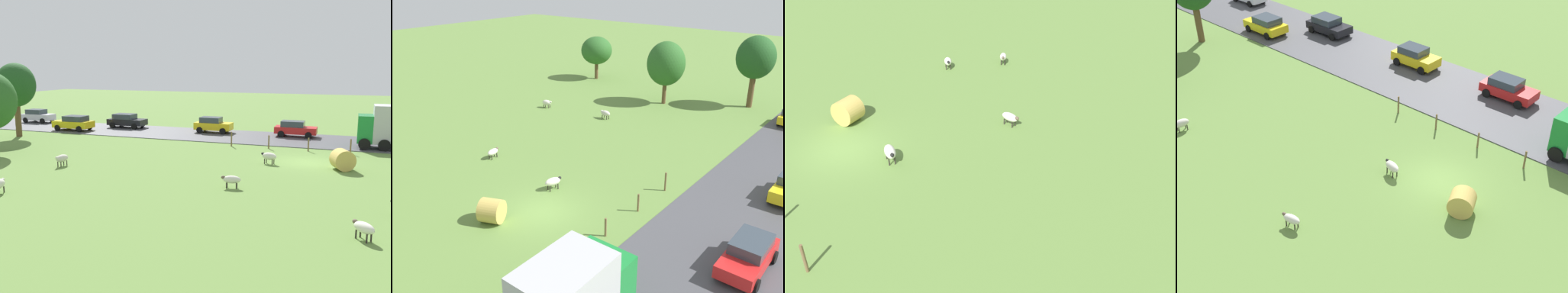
# 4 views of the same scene
# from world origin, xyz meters

# --- Properties ---
(ground_plane) EXTENTS (160.00, 160.00, 0.00)m
(ground_plane) POSITION_xyz_m (0.00, 0.00, 0.00)
(ground_plane) COLOR olive
(road_strip) EXTENTS (8.00, 80.00, 0.06)m
(road_strip) POSITION_xyz_m (9.51, 0.00, 0.03)
(road_strip) COLOR #47474C
(road_strip) RESTS_ON ground_plane
(sheep_0) EXTENTS (0.81, 1.24, 0.83)m
(sheep_0) POSITION_xyz_m (-1.41, 2.44, 0.56)
(sheep_0) COLOR silver
(sheep_0) RESTS_ON ground_plane
(sheep_2) EXTENTS (1.17, 0.64, 0.81)m
(sheep_2) POSITION_xyz_m (-7.03, 15.89, 0.54)
(sheep_2) COLOR beige
(sheep_2) RESTS_ON ground_plane
(sheep_3) EXTENTS (0.61, 1.17, 0.73)m
(sheep_3) POSITION_xyz_m (-8.32, 3.32, 0.50)
(sheep_3) COLOR silver
(sheep_3) RESTS_ON ground_plane
(sheep_5) EXTENTS (1.12, 0.71, 0.82)m
(sheep_5) POSITION_xyz_m (-13.75, 14.99, 0.54)
(sheep_5) COLOR silver
(sheep_5) RESTS_ON ground_plane
(hay_bale_0) EXTENTS (1.67, 1.76, 1.40)m
(hay_bale_0) POSITION_xyz_m (-1.52, -2.51, 0.70)
(hay_bale_0) COLOR tan
(hay_bale_0) RESTS_ON ground_plane
(tree_0) EXTENTS (3.86, 3.86, 5.30)m
(tree_0) POSITION_xyz_m (-17.28, 27.97, 3.57)
(tree_0) COLOR brown
(tree_0) RESTS_ON ground_plane
(tree_1) EXTENTS (3.80, 3.80, 7.20)m
(tree_1) POSITION_xyz_m (2.33, 28.06, 5.02)
(tree_1) COLOR brown
(tree_1) RESTS_ON ground_plane
(tree_2) EXTENTS (3.91, 3.91, 6.45)m
(tree_2) POSITION_xyz_m (-5.17, 23.72, 4.19)
(tree_2) COLOR brown
(tree_2) RESTS_ON ground_plane
(fence_post_0) EXTENTS (0.12, 0.12, 1.20)m
(fence_post_0) POSITION_xyz_m (4.37, -2.97, 0.60)
(fence_post_0) COLOR brown
(fence_post_0) RESTS_ON ground_plane
(fence_post_1) EXTENTS (0.12, 0.12, 1.10)m
(fence_post_1) POSITION_xyz_m (4.37, 0.29, 0.55)
(fence_post_1) COLOR brown
(fence_post_1) RESTS_ON ground_plane
(fence_post_2) EXTENTS (0.12, 0.12, 1.14)m
(fence_post_2) POSITION_xyz_m (4.37, 3.55, 0.57)
(fence_post_2) COLOR brown
(fence_post_2) RESTS_ON ground_plane
(fence_post_3) EXTENTS (0.12, 0.12, 1.28)m
(fence_post_3) POSITION_xyz_m (4.37, 6.80, 0.64)
(fence_post_3) COLOR brown
(fence_post_3) RESTS_ON ground_plane
(car_0) EXTENTS (1.99, 3.99, 1.53)m
(car_0) POSITION_xyz_m (11.28, 2.27, 0.86)
(car_0) COLOR red
(car_0) RESTS_ON road_strip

